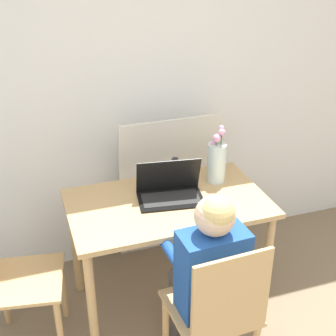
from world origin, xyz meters
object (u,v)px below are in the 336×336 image
Objects in this scene: chair_occupied at (216,314)px; chair_spare at (11,278)px; laptop at (170,189)px; flower_vase at (217,161)px; person_seated at (208,264)px; water_bottle at (175,174)px.

chair_occupied is 1.00× the size of chair_spare.
chair_occupied is 0.75m from laptop.
chair_occupied is at bearing -112.71° from flower_vase.
flower_vase is at bearing -119.17° from person_seated.
chair_occupied is 0.82× the size of person_seated.
water_bottle is (0.07, 0.10, 0.04)m from laptop.
chair_spare is at bearing -168.89° from water_bottle.
flower_vase reaches higher than water_bottle.
laptop reaches higher than chair_occupied.
water_bottle is at bearing 179.17° from flower_vase.
flower_vase reaches higher than person_seated.
chair_occupied is 2.50× the size of flower_vase.
flower_vase is at bearing -0.83° from water_bottle.
person_seated reaches higher than chair_spare.
chair_occupied is at bearing -81.22° from laptop.
laptop reaches higher than water_bottle.
chair_spare is (-0.93, 0.58, 0.00)m from chair_occupied.
water_bottle is at bearing -98.30° from person_seated.
flower_vase is (0.32, 0.77, 0.41)m from chair_occupied.
person_seated is 0.68m from water_bottle.
person_seated reaches higher than chair_occupied.
chair_occupied is at bearing -94.44° from water_bottle.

